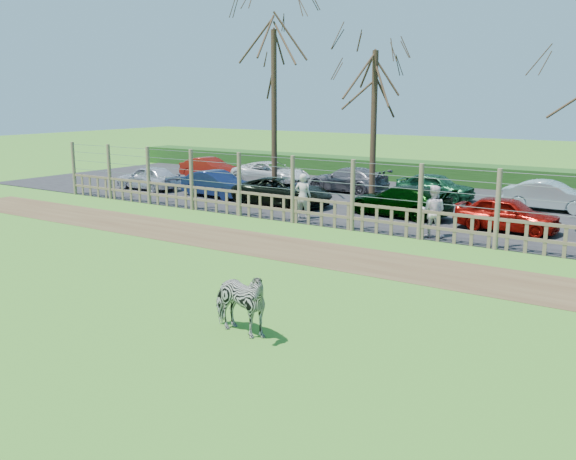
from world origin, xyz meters
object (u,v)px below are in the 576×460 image
Objects in this scene: car_2 at (283,192)px; car_9 at (348,179)px; car_3 at (400,201)px; tree_mid at (375,90)px; car_1 at (217,184)px; car_7 at (209,168)px; car_10 at (435,186)px; car_11 at (550,196)px; visitor_a at (303,196)px; tree_left at (274,73)px; visitor_b at (433,211)px; car_4 at (507,214)px; car_0 at (148,178)px; car_8 at (271,173)px; zebra at (238,302)px.

car_9 is at bearing -8.56° from car_2.
tree_mid is at bearing -127.06° from car_3.
car_1 and car_7 have the same top height.
car_2 and car_10 have the same top height.
car_10 and car_11 have the same top height.
tree_left is at bearing -57.76° from visitor_a.
visitor_b is 0.49× the size of car_10.
car_11 is at bearing -2.69° from car_4.
car_0 and car_4 have the same top height.
tree_mid reaches higher than car_9.
tree_mid is 1.94× the size of car_10.
visitor_a is at bearing -119.28° from car_7.
car_11 is at bearing -116.35° from visitor_b.
car_3 and car_10 have the same top height.
car_11 is (2.12, 7.42, -0.26)m from visitor_b.
visitor_a reaches higher than car_9.
tree_mid is 3.96× the size of visitor_a.
car_0 is 8.26m from car_2.
car_1 is 6.56m from car_7.
car_1 and car_8 have the same top height.
visitor_a is 10.78m from car_0.
car_4 is (1.79, 2.33, -0.26)m from visitor_b.
tree_left is at bearing 102.65° from car_0.
zebra is 0.39× the size of car_9.
car_2 and car_3 have the same top height.
car_4 is at bearing 89.40° from car_3.
car_8 is at bearing 9.03° from car_1.
car_1 and car_3 have the same top height.
car_11 is (9.36, 0.04, 0.00)m from car_9.
zebra is (9.40, -14.58, -4.94)m from tree_left.
car_4 is 14.49m from car_8.
car_0 is at bearing 112.28° from car_10.
tree_left is 7.19m from visitor_a.
car_8 is (-9.35, 4.51, 0.00)m from car_3.
tree_left is at bearing -141.54° from car_8.
tree_left reaches higher than car_8.
visitor_a reaches higher than car_1.
car_9 is 1.14× the size of car_11.
car_1 is 0.84× the size of car_8.
car_8 is 1.04× the size of car_9.
car_4 is 18.48m from car_7.
car_0 is 6.35m from car_8.
visitor_a is 0.47× the size of car_11.
car_3 is 10.39m from car_8.
car_0 is 9.92m from car_9.
visitor_b is at bearing 8.01° from zebra.
car_0 and car_10 have the same top height.
car_3 and car_11 have the same top height.
car_7 is 0.88× the size of car_9.
car_9 is at bearing 92.62° from car_10.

